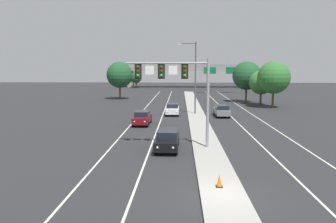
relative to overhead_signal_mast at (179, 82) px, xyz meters
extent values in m
plane|color=#28282B|center=(2.35, -10.01, -5.47)|extent=(260.00, 260.00, 0.00)
cube|color=#9E9B93|center=(2.35, 7.99, -5.40)|extent=(2.40, 110.00, 0.15)
cube|color=silver|center=(-2.35, 14.99, -5.47)|extent=(0.14, 100.00, 0.01)
cube|color=silver|center=(7.05, 14.99, -5.47)|extent=(0.14, 100.00, 0.01)
cube|color=silver|center=(-5.65, 14.99, -5.47)|extent=(0.14, 100.00, 0.01)
cube|color=silver|center=(10.35, 14.99, -5.47)|extent=(0.14, 100.00, 0.01)
cylinder|color=gray|center=(2.31, 0.01, -1.72)|extent=(0.24, 0.24, 7.20)
cylinder|color=gray|center=(-0.95, 0.01, 1.48)|extent=(6.54, 0.16, 0.16)
cube|color=black|center=(0.45, 0.05, 0.83)|extent=(0.56, 0.06, 1.20)
cube|color=#38330F|center=(0.45, 0.01, 0.83)|extent=(0.32, 0.32, 1.00)
sphere|color=#282828|center=(0.45, -0.16, 1.15)|extent=(0.22, 0.22, 0.22)
sphere|color=#282828|center=(0.45, -0.16, 0.83)|extent=(0.22, 0.22, 0.22)
sphere|color=green|center=(0.45, -0.16, 0.51)|extent=(0.22, 0.22, 0.22)
cube|color=black|center=(-1.42, 0.05, 0.83)|extent=(0.56, 0.06, 1.20)
cube|color=#38330F|center=(-1.42, 0.01, 0.83)|extent=(0.32, 0.32, 1.00)
sphere|color=#282828|center=(-1.42, -0.16, 1.15)|extent=(0.22, 0.22, 0.22)
sphere|color=#282828|center=(-1.42, -0.16, 0.83)|extent=(0.22, 0.22, 0.22)
sphere|color=green|center=(-1.42, -0.16, 0.51)|extent=(0.22, 0.22, 0.22)
cube|color=black|center=(-3.29, 0.05, 0.83)|extent=(0.56, 0.06, 1.20)
cube|color=#38330F|center=(-3.29, 0.01, 0.83)|extent=(0.32, 0.32, 1.00)
sphere|color=#282828|center=(-3.29, -0.16, 1.15)|extent=(0.22, 0.22, 0.22)
sphere|color=#282828|center=(-3.29, -0.16, 0.83)|extent=(0.22, 0.22, 0.22)
sphere|color=green|center=(-3.29, -0.16, 0.51)|extent=(0.22, 0.22, 0.22)
cube|color=white|center=(-0.49, -0.01, 0.93)|extent=(0.70, 0.04, 0.70)
cube|color=white|center=(-2.35, -0.01, 0.93)|extent=(0.70, 0.04, 0.70)
cylinder|color=#4C4C51|center=(2.21, 19.72, -0.32)|extent=(0.20, 0.20, 10.00)
cylinder|color=#4C4C51|center=(1.11, 19.72, 4.48)|extent=(2.20, 0.12, 0.12)
cube|color=#B7B7B2|center=(0.01, 19.72, 4.33)|extent=(0.56, 0.28, 0.20)
cube|color=black|center=(-0.94, -0.46, -4.80)|extent=(1.92, 4.45, 0.70)
cube|color=black|center=(-0.93, -0.24, -4.17)|extent=(1.65, 2.42, 0.56)
sphere|color=#EAE5C6|center=(-0.42, -2.66, -4.75)|extent=(0.18, 0.18, 0.18)
sphere|color=#EAE5C6|center=(-1.57, -2.63, -4.75)|extent=(0.18, 0.18, 0.18)
cylinder|color=black|center=(-0.18, -1.98, -5.15)|extent=(0.24, 0.65, 0.64)
cylinder|color=black|center=(-1.78, -1.94, -5.15)|extent=(0.24, 0.65, 0.64)
cylinder|color=black|center=(-0.09, 1.02, -5.15)|extent=(0.24, 0.65, 0.64)
cylinder|color=black|center=(-1.69, 1.06, -5.15)|extent=(0.24, 0.65, 0.64)
cube|color=#5B0F14|center=(-4.32, 11.05, -4.80)|extent=(1.89, 4.44, 0.70)
cube|color=black|center=(-4.31, 11.27, -4.17)|extent=(1.63, 2.41, 0.56)
sphere|color=#EAE5C6|center=(-3.79, 8.86, -4.75)|extent=(0.18, 0.18, 0.18)
sphere|color=#EAE5C6|center=(-4.94, 8.89, -4.75)|extent=(0.18, 0.18, 0.18)
cylinder|color=black|center=(-3.55, 9.54, -5.15)|extent=(0.23, 0.64, 0.64)
cylinder|color=black|center=(-5.15, 9.57, -5.15)|extent=(0.23, 0.64, 0.64)
cylinder|color=black|center=(-3.48, 12.54, -5.15)|extent=(0.23, 0.64, 0.64)
cylinder|color=black|center=(-5.08, 12.57, -5.15)|extent=(0.23, 0.64, 0.64)
cube|color=silver|center=(-0.99, 19.21, -4.80)|extent=(1.81, 4.40, 0.70)
cube|color=black|center=(-0.99, 19.43, -4.17)|extent=(1.59, 2.38, 0.56)
sphere|color=#EAE5C6|center=(-0.41, 17.03, -4.75)|extent=(0.18, 0.18, 0.18)
sphere|color=#EAE5C6|center=(-1.56, 17.03, -4.75)|extent=(0.18, 0.18, 0.18)
cylinder|color=black|center=(-0.19, 17.71, -5.15)|extent=(0.22, 0.64, 0.64)
cylinder|color=black|center=(-1.79, 17.71, -5.15)|extent=(0.22, 0.64, 0.64)
cylinder|color=black|center=(-0.19, 20.71, -5.15)|extent=(0.22, 0.64, 0.64)
cylinder|color=black|center=(-1.79, 20.71, -5.15)|extent=(0.22, 0.64, 0.64)
cube|color=slate|center=(5.74, 17.92, -4.80)|extent=(1.87, 4.43, 0.70)
cube|color=black|center=(5.75, 17.70, -4.17)|extent=(1.62, 2.40, 0.56)
sphere|color=#EAE5C6|center=(5.13, 20.09, -4.75)|extent=(0.18, 0.18, 0.18)
sphere|color=#EAE5C6|center=(6.28, 20.11, -4.75)|extent=(0.18, 0.18, 0.18)
cylinder|color=black|center=(4.92, 19.41, -5.15)|extent=(0.23, 0.64, 0.64)
cylinder|color=black|center=(6.52, 19.43, -5.15)|extent=(0.23, 0.64, 0.64)
cylinder|color=black|center=(4.97, 16.41, -5.15)|extent=(0.23, 0.64, 0.64)
cylinder|color=black|center=(6.57, 16.43, -5.15)|extent=(0.23, 0.64, 0.64)
cube|color=black|center=(2.25, -8.96, -5.30)|extent=(0.36, 0.36, 0.04)
cone|color=orange|center=(2.25, -8.96, -4.93)|extent=(0.28, 0.28, 0.70)
cylinder|color=gray|center=(4.05, 58.68, -1.72)|extent=(0.28, 0.28, 7.50)
cylinder|color=gray|center=(17.05, 58.68, -1.72)|extent=(0.28, 0.28, 7.50)
cube|color=gray|center=(10.55, 58.68, 1.63)|extent=(13.00, 0.36, 0.70)
cube|color=#0F6033|center=(7.69, 58.48, 0.43)|extent=(3.20, 0.08, 1.70)
cube|color=#0F6033|center=(13.41, 58.48, 0.43)|extent=(3.20, 0.08, 1.70)
cube|color=gray|center=(2.35, 83.97, 0.73)|extent=(42.40, 6.40, 1.10)
cube|color=gray|center=(2.35, 80.97, 1.73)|extent=(42.40, 0.36, 0.90)
cube|color=gray|center=(-16.85, 83.97, -2.65)|extent=(1.80, 2.40, 5.65)
cube|color=gray|center=(21.55, 83.97, -2.65)|extent=(1.80, 2.40, 5.65)
cylinder|color=#4C3823|center=(-12.56, 41.35, -4.00)|extent=(0.36, 0.36, 2.96)
sphere|color=#1E4C28|center=(-12.56, 41.35, -0.35)|extent=(5.41, 5.41, 5.41)
cylinder|color=#4C3823|center=(15.31, 27.60, -4.03)|extent=(0.36, 0.36, 2.90)
sphere|color=#2D6B2D|center=(15.31, 27.60, -0.46)|extent=(5.30, 5.30, 5.30)
cylinder|color=#4C3823|center=(-14.35, 79.68, -4.48)|extent=(0.36, 0.36, 2.00)
sphere|color=#1E4C28|center=(-14.35, 79.68, -2.02)|extent=(3.65, 3.65, 3.65)
cylinder|color=#4C3823|center=(14.38, 31.86, -4.31)|extent=(0.36, 0.36, 2.33)
sphere|color=#387533|center=(14.38, 31.86, -1.44)|extent=(4.26, 4.26, 4.26)
cylinder|color=#4C3823|center=(12.66, 36.19, -4.00)|extent=(0.36, 0.36, 2.94)
sphere|color=#1E4C28|center=(12.66, 36.19, -0.38)|extent=(5.38, 5.38, 5.38)
camera|label=1|loc=(0.10, -25.97, 1.11)|focal=34.62mm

